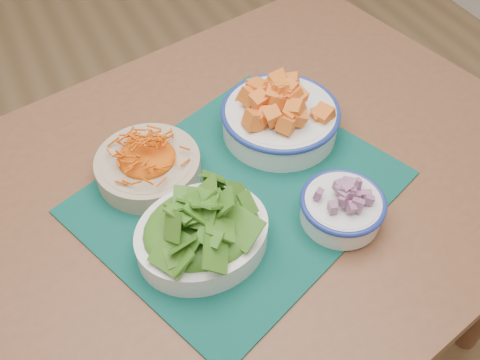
# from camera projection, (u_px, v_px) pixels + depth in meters

# --- Properties ---
(ground) EXTENTS (4.00, 4.00, 0.00)m
(ground) POSITION_uv_depth(u_px,v_px,m) (229.00, 258.00, 1.76)
(ground) COLOR #A0784D
(ground) RESTS_ON ground
(table) EXTENTS (1.46, 1.12, 0.75)m
(table) POSITION_uv_depth(u_px,v_px,m) (217.00, 222.00, 1.03)
(table) COLOR brown
(table) RESTS_ON ground
(placemat) EXTENTS (0.64, 0.59, 0.00)m
(placemat) POSITION_uv_depth(u_px,v_px,m) (240.00, 192.00, 0.96)
(placemat) COLOR #05322C
(placemat) RESTS_ON table
(carrot_bowl) EXTENTS (0.25, 0.25, 0.07)m
(carrot_bowl) POSITION_uv_depth(u_px,v_px,m) (148.00, 163.00, 0.96)
(carrot_bowl) COLOR #BEAA8D
(carrot_bowl) RESTS_ON placemat
(squash_bowl) EXTENTS (0.29, 0.29, 0.11)m
(squash_bowl) POSITION_uv_depth(u_px,v_px,m) (281.00, 112.00, 1.03)
(squash_bowl) COLOR white
(squash_bowl) RESTS_ON placemat
(lettuce_bowl) EXTENTS (0.23, 0.20, 0.10)m
(lettuce_bowl) POSITION_uv_depth(u_px,v_px,m) (202.00, 228.00, 0.85)
(lettuce_bowl) COLOR white
(lettuce_bowl) RESTS_ON placemat
(onion_bowl) EXTENTS (0.18, 0.18, 0.07)m
(onion_bowl) POSITION_uv_depth(u_px,v_px,m) (342.00, 205.00, 0.90)
(onion_bowl) COLOR white
(onion_bowl) RESTS_ON placemat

